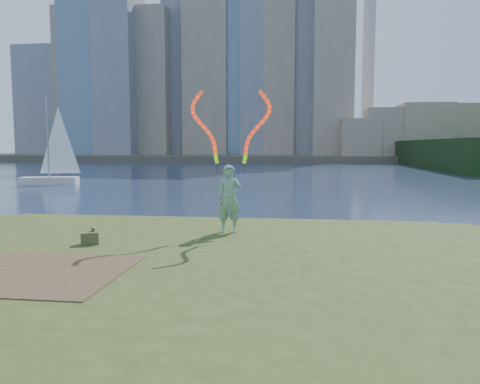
# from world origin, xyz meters

# --- Properties ---
(ground) EXTENTS (320.00, 320.00, 0.00)m
(ground) POSITION_xyz_m (0.00, 0.00, 0.00)
(ground) COLOR #1B2944
(ground) RESTS_ON ground
(grassy_knoll) EXTENTS (20.00, 18.00, 0.80)m
(grassy_knoll) POSITION_xyz_m (0.00, -2.30, 0.34)
(grassy_knoll) COLOR #334117
(grassy_knoll) RESTS_ON ground
(dirt_patch) EXTENTS (3.20, 3.00, 0.02)m
(dirt_patch) POSITION_xyz_m (-2.20, -3.20, 0.81)
(dirt_patch) COLOR #47331E
(dirt_patch) RESTS_ON grassy_knoll
(far_shore) EXTENTS (320.00, 40.00, 1.20)m
(far_shore) POSITION_xyz_m (0.00, 95.00, 0.60)
(far_shore) COLOR #504B3B
(far_shore) RESTS_ON ground
(woman_with_ribbons) EXTENTS (2.14, 0.50, 4.23)m
(woman_with_ribbons) POSITION_xyz_m (0.76, 1.43, 2.19)
(woman_with_ribbons) COLOR #21703A
(woman_with_ribbons) RESTS_ON grassy_knoll
(canvas_bag) EXTENTS (0.49, 0.55, 0.39)m
(canvas_bag) POSITION_xyz_m (-2.39, -0.60, 0.96)
(canvas_bag) COLOR #484428
(canvas_bag) RESTS_ON grassy_knoll
(sailboat) EXTENTS (4.86, 2.38, 7.30)m
(sailboat) POSITION_xyz_m (-17.67, 24.99, 1.26)
(sailboat) COLOR silver
(sailboat) RESTS_ON ground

